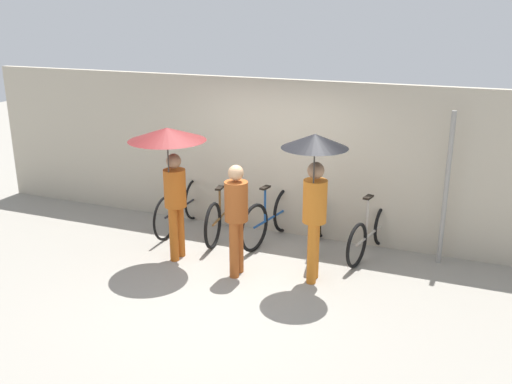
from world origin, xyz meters
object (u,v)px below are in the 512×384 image
(parked_bicycle_2, at_px, (271,217))
(pedestrian_trailing, at_px, (315,173))
(pedestrian_leading, at_px, (170,155))
(pedestrian_center, at_px, (236,212))
(parked_bicycle_0, at_px, (181,207))
(parked_bicycle_1, at_px, (224,213))
(parked_bicycle_4, at_px, (371,233))
(parked_bicycle_3, at_px, (318,225))

(parked_bicycle_2, distance_m, pedestrian_trailing, 1.95)
(pedestrian_leading, height_order, pedestrian_center, pedestrian_leading)
(parked_bicycle_2, bearing_deg, parked_bicycle_0, 102.49)
(parked_bicycle_2, bearing_deg, parked_bicycle_1, 103.95)
(parked_bicycle_1, height_order, pedestrian_center, pedestrian_center)
(pedestrian_center, distance_m, pedestrian_trailing, 1.23)
(parked_bicycle_4, xyz_separation_m, pedestrian_trailing, (-0.55, -1.21, 1.20))
(parked_bicycle_2, bearing_deg, pedestrian_trailing, -128.62)
(parked_bicycle_0, distance_m, parked_bicycle_3, 2.38)
(parked_bicycle_4, relative_size, pedestrian_center, 1.03)
(parked_bicycle_2, height_order, pedestrian_center, pedestrian_center)
(parked_bicycle_3, xyz_separation_m, pedestrian_center, (-0.80, -1.29, 0.53))
(parked_bicycle_3, relative_size, pedestrian_trailing, 0.87)
(parked_bicycle_4, bearing_deg, pedestrian_trailing, 167.00)
(parked_bicycle_0, relative_size, parked_bicycle_4, 1.08)
(parked_bicycle_3, height_order, pedestrian_center, pedestrian_center)
(pedestrian_leading, xyz_separation_m, pedestrian_trailing, (2.08, 0.08, -0.06))
(parked_bicycle_0, distance_m, parked_bicycle_4, 3.18)
(parked_bicycle_2, relative_size, parked_bicycle_3, 0.95)
(parked_bicycle_2, relative_size, pedestrian_center, 1.07)
(pedestrian_leading, bearing_deg, parked_bicycle_3, -144.79)
(parked_bicycle_0, xyz_separation_m, parked_bicycle_4, (3.17, 0.10, -0.03))
(parked_bicycle_0, bearing_deg, pedestrian_trailing, -113.96)
(pedestrian_leading, height_order, pedestrian_trailing, pedestrian_trailing)
(parked_bicycle_0, relative_size, pedestrian_center, 1.11)
(parked_bicycle_2, height_order, pedestrian_leading, pedestrian_leading)
(parked_bicycle_1, xyz_separation_m, pedestrian_center, (0.79, -1.27, 0.54))
(parked_bicycle_3, xyz_separation_m, pedestrian_leading, (-1.83, -1.22, 1.22))
(parked_bicycle_0, relative_size, pedestrian_trailing, 0.85)
(pedestrian_leading, relative_size, pedestrian_center, 1.26)
(parked_bicycle_1, xyz_separation_m, parked_bicycle_2, (0.79, 0.05, 0.01))
(parked_bicycle_0, distance_m, parked_bicycle_1, 0.79)
(parked_bicycle_3, relative_size, pedestrian_leading, 0.90)
(parked_bicycle_1, relative_size, parked_bicycle_3, 1.01)
(parked_bicycle_2, bearing_deg, pedestrian_leading, 150.31)
(parked_bicycle_3, xyz_separation_m, pedestrian_trailing, (0.25, -1.14, 1.16))
(parked_bicycle_0, height_order, parked_bicycle_3, same)
(parked_bicycle_4, bearing_deg, parked_bicycle_3, 106.36)
(parked_bicycle_4, relative_size, pedestrian_trailing, 0.79)
(parked_bicycle_0, xyz_separation_m, pedestrian_center, (1.58, -1.26, 0.54))
(parked_bicycle_1, distance_m, pedestrian_trailing, 2.45)
(parked_bicycle_3, height_order, pedestrian_trailing, pedestrian_trailing)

